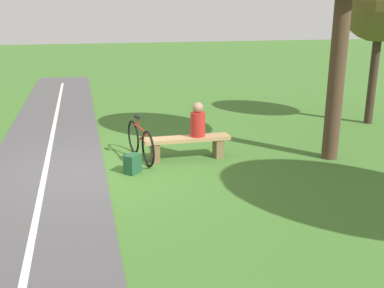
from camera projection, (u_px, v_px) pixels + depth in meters
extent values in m
plane|color=#3D6B28|center=(95.00, 171.00, 8.74)|extent=(80.00, 80.00, 0.00)
cube|color=#A88456|center=(187.00, 139.00, 9.33)|extent=(1.85, 0.42, 0.08)
cube|color=brown|center=(218.00, 148.00, 9.55)|extent=(0.17, 0.33, 0.41)
cube|color=brown|center=(155.00, 152.00, 9.24)|extent=(0.17, 0.33, 0.41)
cylinder|color=#B2231E|center=(198.00, 124.00, 9.30)|extent=(0.32, 0.32, 0.52)
sphere|color=#9E755B|center=(198.00, 108.00, 9.19)|extent=(0.23, 0.23, 0.23)
torus|color=black|center=(148.00, 149.00, 8.89)|extent=(0.15, 0.74, 0.74)
torus|color=black|center=(133.00, 137.00, 9.77)|extent=(0.15, 0.74, 0.74)
cylinder|color=red|center=(140.00, 128.00, 9.24)|extent=(0.16, 0.85, 0.04)
cylinder|color=red|center=(142.00, 137.00, 9.15)|extent=(0.13, 0.62, 0.35)
cylinder|color=red|center=(137.00, 122.00, 9.35)|extent=(0.03, 0.03, 0.20)
cube|color=black|center=(137.00, 117.00, 9.32)|extent=(0.11, 0.21, 0.05)
cube|color=#1E4C2D|center=(133.00, 164.00, 8.57)|extent=(0.37, 0.38, 0.38)
cube|color=#245B37|center=(127.00, 165.00, 8.64)|extent=(0.18, 0.19, 0.17)
cylinder|color=#38281E|center=(373.00, 74.00, 12.17)|extent=(0.23, 0.23, 2.77)
sphere|color=brown|center=(382.00, 2.00, 11.63)|extent=(2.09, 2.09, 2.09)
cylinder|color=#473323|center=(338.00, 66.00, 8.97)|extent=(0.34, 0.34, 3.94)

